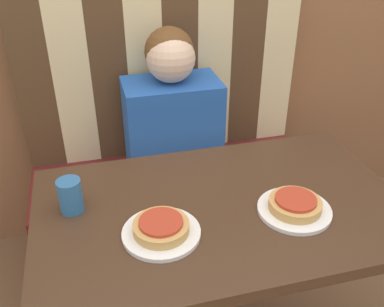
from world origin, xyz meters
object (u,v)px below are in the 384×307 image
plate_right (294,210)px  drinking_cup (70,196)px  pizza_left (161,226)px  pizza_right (295,204)px  person (172,108)px  plate_left (161,233)px

plate_right → drinking_cup: size_ratio=2.09×
pizza_left → pizza_right: same height
pizza_left → person: bearing=75.6°
plate_left → plate_right: size_ratio=1.00×
plate_left → plate_right: 0.37m
person → plate_left: bearing=-104.4°
person → pizza_left: size_ratio=4.21×
plate_left → plate_right: (0.37, 0.00, 0.00)m
plate_left → pizza_right: bearing=0.0°
person → pizza_right: bearing=-75.6°
person → drinking_cup: 0.69m
plate_right → person: bearing=104.4°
plate_right → drinking_cup: 0.61m
pizza_right → plate_right: bearing=0.0°
person → plate_left: person is taller
plate_left → drinking_cup: drinking_cup is taller
plate_left → pizza_left: (0.00, 0.00, 0.02)m
pizza_left → plate_left: bearing=0.0°
plate_right → drinking_cup: (-0.59, 0.16, 0.04)m
plate_right → pizza_right: size_ratio=1.41×
plate_left → drinking_cup: (-0.22, 0.16, 0.04)m
plate_right → drinking_cup: drinking_cup is taller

